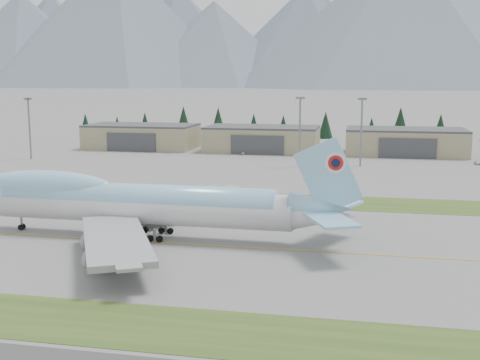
% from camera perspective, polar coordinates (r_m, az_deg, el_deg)
% --- Properties ---
extents(ground, '(7000.00, 7000.00, 0.00)m').
position_cam_1_polar(ground, '(114.01, -2.79, -6.24)').
color(ground, slate).
rests_on(ground, ground).
extents(grass_strip_near, '(400.00, 14.00, 0.08)m').
position_cam_1_polar(grass_strip_near, '(79.79, -9.71, -13.47)').
color(grass_strip_near, '#324D1B').
rests_on(grass_strip_near, ground).
extents(grass_strip_far, '(400.00, 18.00, 0.08)m').
position_cam_1_polar(grass_strip_far, '(156.80, 1.26, -1.84)').
color(grass_strip_far, '#324D1B').
rests_on(grass_strip_far, ground).
extents(taxiway_line_main, '(400.00, 0.40, 0.02)m').
position_cam_1_polar(taxiway_line_main, '(114.01, -2.79, -6.24)').
color(taxiway_line_main, gold).
rests_on(taxiway_line_main, ground).
extents(boeing_747_freighter, '(78.55, 68.39, 20.86)m').
position_cam_1_polar(boeing_747_freighter, '(120.37, -9.64, -2.14)').
color(boeing_747_freighter, silver).
rests_on(boeing_747_freighter, ground).
extents(hangar_left, '(48.00, 26.60, 10.80)m').
position_cam_1_polar(hangar_left, '(275.19, -9.28, 4.11)').
color(hangar_left, gray).
rests_on(hangar_left, ground).
extents(hangar_center, '(48.00, 26.60, 10.80)m').
position_cam_1_polar(hangar_center, '(260.88, 2.12, 3.94)').
color(hangar_center, gray).
rests_on(hangar_center, ground).
extents(hangar_right, '(48.00, 26.60, 10.80)m').
position_cam_1_polar(hangar_right, '(258.05, 15.41, 3.54)').
color(hangar_right, gray).
rests_on(hangar_right, ground).
extents(floodlight_masts, '(202.04, 8.81, 24.90)m').
position_cam_1_polar(floodlight_masts, '(215.14, 10.14, 5.57)').
color(floodlight_masts, slate).
rests_on(floodlight_masts, ground).
extents(service_vehicle_a, '(1.69, 3.34, 1.09)m').
position_cam_1_polar(service_vehicle_a, '(248.66, 0.33, 2.41)').
color(service_vehicle_a, silver).
rests_on(service_vehicle_a, ground).
extents(service_vehicle_b, '(3.93, 2.62, 1.22)m').
position_cam_1_polar(service_vehicle_b, '(222.02, 9.11, 1.42)').
color(service_vehicle_b, gold).
rests_on(service_vehicle_b, ground).
extents(service_vehicle_c, '(1.95, 4.67, 1.34)m').
position_cam_1_polar(service_vehicle_c, '(237.01, 21.58, 1.38)').
color(service_vehicle_c, '#BBBCC0').
rests_on(service_vehicle_c, ground).
extents(conifer_belt, '(263.56, 15.56, 16.93)m').
position_cam_1_polar(conifer_belt, '(319.55, 8.07, 5.21)').
color(conifer_belt, black).
rests_on(conifer_belt, ground).
extents(mountain_ridge_front, '(4273.13, 1279.03, 528.38)m').
position_cam_1_polar(mountain_ridge_front, '(2301.68, 12.37, 14.51)').
color(mountain_ridge_front, slate).
rests_on(mountain_ridge_front, ground).
extents(mountain_ridge_rear, '(4491.29, 1035.50, 517.75)m').
position_cam_1_polar(mountain_ridge_rear, '(3022.16, 15.99, 13.45)').
color(mountain_ridge_rear, slate).
rests_on(mountain_ridge_rear, ground).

